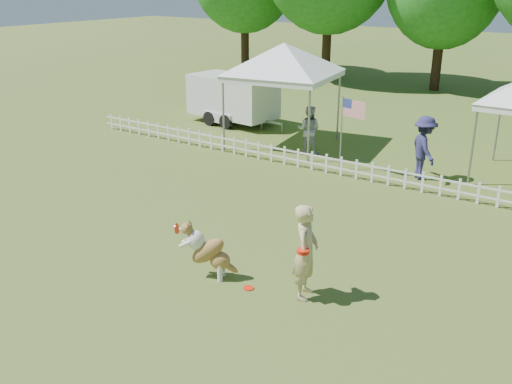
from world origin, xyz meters
TOP-DOWN VIEW (x-y plane):
  - ground at (0.00, 0.00)m, footprint 120.00×120.00m
  - picket_fence at (0.00, 7.00)m, footprint 22.00×0.08m
  - handler at (1.81, 0.36)m, footprint 0.62×0.77m
  - dog at (-0.10, -0.10)m, footprint 1.18×0.79m
  - frisbee_on_turf at (0.80, -0.02)m, footprint 0.23×0.23m
  - canopy_tent_left at (-4.07, 9.00)m, footprint 3.85×3.85m
  - cargo_trailer at (-7.43, 10.54)m, footprint 4.64×2.40m
  - flag_pole at (-1.07, 7.55)m, footprint 0.88×0.25m
  - spectator_a at (-2.75, 8.54)m, footprint 0.91×0.78m
  - spectator_b at (1.33, 8.13)m, footprint 1.33×1.38m

SIDE VIEW (x-z plane):
  - ground at x=0.00m, z-range 0.00..0.00m
  - frisbee_on_turf at x=0.80m, z-range 0.00..0.02m
  - picket_fence at x=0.00m, z-range 0.00..0.60m
  - dog at x=-0.10m, z-range 0.00..1.16m
  - spectator_a at x=-2.75m, z-range 0.00..1.64m
  - handler at x=1.81m, z-range 0.00..1.83m
  - spectator_b at x=1.33m, z-range 0.00..1.89m
  - cargo_trailer at x=-7.43m, z-range 0.00..1.97m
  - flag_pole at x=-1.07m, z-range 0.00..2.29m
  - canopy_tent_left at x=-4.07m, z-range 0.00..3.47m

